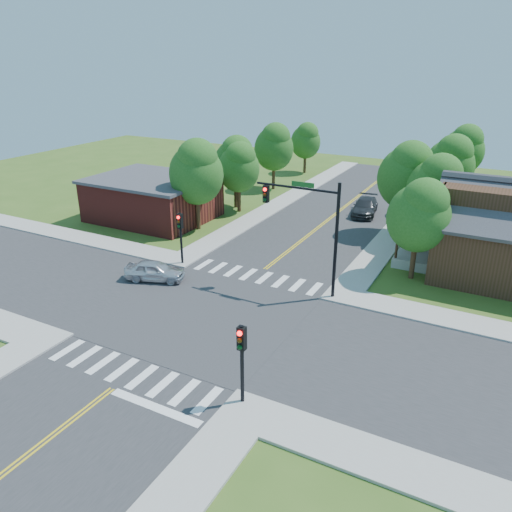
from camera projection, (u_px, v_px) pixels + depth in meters
The scene contains 25 objects.
ground at pixel (205, 317), 28.35m from camera, with size 100.00×100.00×0.00m, color #3A591C.
road_ns at pixel (205, 316), 28.35m from camera, with size 10.00×90.00×0.04m, color #2D2D30.
road_ew at pixel (205, 316), 28.34m from camera, with size 90.00×10.00×0.04m, color #2D2D30.
intersection_patch at pixel (205, 317), 28.35m from camera, with size 10.20×10.20×0.06m, color #2D2D30.
sidewalk_nw at pixel (158, 207), 48.13m from camera, with size 40.00×40.00×0.14m.
crosswalk_north at pixel (256, 276), 33.41m from camera, with size 8.85×2.00×0.01m.
crosswalk_south at pixel (132, 373), 23.27m from camera, with size 8.85×2.00×0.01m.
centerline at pixel (205, 316), 28.34m from camera, with size 0.30×90.00×0.01m.
stop_bar at pixel (155, 408), 21.05m from camera, with size 4.60×0.45×0.09m, color white.
signal_mast_ne at pixel (310, 219), 29.39m from camera, with size 5.30×0.42×7.20m.
signal_pole_se at pixel (242, 350), 20.32m from camera, with size 0.34×0.42×3.80m.
signal_pole_nw at pixel (180, 229), 34.34m from camera, with size 0.34×0.42×3.80m.
building_nw at pixel (153, 198), 44.60m from camera, with size 10.40×8.40×3.73m.
tree_e_a at pixel (420, 214), 31.48m from camera, with size 4.03×3.83×6.85m.
tree_e_b at pixel (437, 186), 36.93m from camera, with size 4.26×4.05×7.25m.
tree_e_c at pixel (450, 163), 44.25m from camera, with size 4.38×4.16×7.45m.
tree_e_d at pixel (464, 148), 51.42m from camera, with size 4.30×4.08×7.31m.
tree_w_a at pixel (197, 170), 40.54m from camera, with size 4.53×4.31×7.70m.
tree_w_b at pixel (236, 160), 46.73m from camera, with size 4.10×3.89×6.97m.
tree_w_c at pixel (274, 146), 53.14m from camera, with size 4.24×4.03×7.22m.
tree_w_d at pixel (306, 140), 60.86m from camera, with size 3.66×3.48×6.23m.
tree_house at pixel (408, 174), 39.28m from camera, with size 4.55×4.33×7.74m.
tree_bldg at pixel (239, 166), 45.54m from camera, with size 3.89×3.70×6.61m.
car_silver at pixel (155, 271), 32.63m from camera, with size 4.20×2.80×1.33m, color silver.
car_dgrey at pixel (365, 207), 45.98m from camera, with size 2.80×5.25×1.45m, color #2E3033.
Camera 1 is at (14.26, -20.68, 13.91)m, focal length 35.00 mm.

